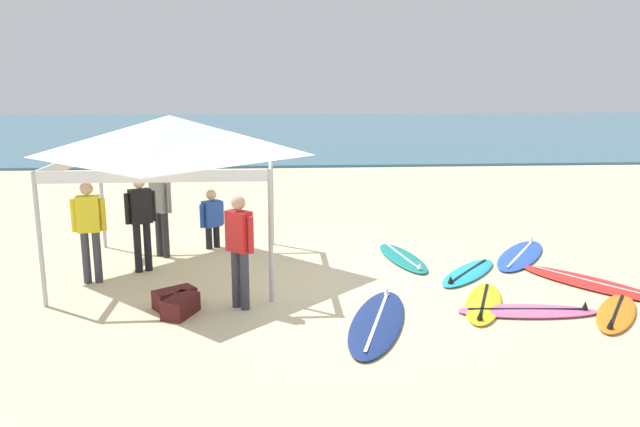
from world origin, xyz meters
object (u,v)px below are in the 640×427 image
surfboard_yellow (484,303)px  gear_bag_near_tent (181,306)px  surfboard_teal (403,258)px  person_yellow (89,225)px  surfboard_orange (616,313)px  person_red (239,244)px  person_black (141,217)px  surfboard_blue (521,255)px  surfboard_red (591,283)px  canopy_tent (171,136)px  person_grey (161,206)px  surfboard_cyan (468,273)px  surfboard_pink (528,311)px  gear_bag_by_pole (175,298)px  surfboard_navy (377,321)px  person_blue (212,216)px

surfboard_yellow → gear_bag_near_tent: (-4.51, -0.10, 0.10)m
surfboard_teal → person_yellow: bearing=-169.9°
surfboard_orange → person_red: 5.56m
person_black → gear_bag_near_tent: bearing=-66.3°
surfboard_yellow → surfboard_blue: (1.56, 2.52, -0.00)m
surfboard_red → surfboard_yellow: (-2.08, -0.80, 0.00)m
surfboard_teal → surfboard_yellow: size_ratio=1.08×
canopy_tent → person_yellow: size_ratio=2.05×
surfboard_orange → person_grey: person_grey is taller
surfboard_blue → person_yellow: person_yellow is taller
surfboard_teal → surfboard_orange: 3.94m
surfboard_cyan → person_red: (-3.88, -1.36, 0.95)m
surfboard_blue → surfboard_pink: same height
canopy_tent → surfboard_cyan: canopy_tent is taller
surfboard_blue → gear_bag_by_pole: size_ratio=3.99×
surfboard_cyan → person_grey: person_grey is taller
surfboard_orange → surfboard_navy: (-3.50, -0.08, -0.00)m
surfboard_orange → person_black: (-7.26, 2.64, 0.95)m
person_black → person_yellow: bearing=-141.0°
person_yellow → person_black: (0.72, 0.58, 0.00)m
surfboard_cyan → surfboard_navy: (-1.94, -2.12, -0.00)m
surfboard_pink → surfboard_teal: bearing=114.0°
surfboard_teal → canopy_tent: bearing=-174.7°
gear_bag_by_pole → surfboard_pink: bearing=-6.8°
surfboard_pink → person_blue: person_blue is taller
surfboard_teal → surfboard_orange: size_ratio=1.20×
surfboard_red → surfboard_teal: (-2.82, 1.69, 0.00)m
surfboard_blue → person_yellow: 7.88m
surfboard_yellow → surfboard_navy: same height
surfboard_red → surfboard_blue: 1.80m
surfboard_navy → surfboard_blue: (3.28, 3.14, 0.00)m
person_yellow → surfboard_cyan: bearing=-0.2°
surfboard_yellow → gear_bag_by_pole: (-4.64, 0.24, 0.10)m
person_grey → gear_bag_by_pole: (0.65, -2.78, -0.85)m
person_grey → gear_bag_near_tent: 3.34m
gear_bag_near_tent → surfboard_orange: bearing=-4.0°
surfboard_red → surfboard_cyan: bearing=159.4°
person_grey → person_black: same height
surfboard_red → person_grey: bearing=163.2°
surfboard_pink → gear_bag_near_tent: 5.05m
gear_bag_near_tent → gear_bag_by_pole: (-0.14, 0.35, 0.00)m
surfboard_blue → person_red: bearing=-155.5°
surfboard_navy → person_blue: (-2.68, 4.21, 0.62)m
person_blue → gear_bag_near_tent: bearing=-91.7°
surfboard_red → person_grey: (-7.38, 2.23, 0.95)m
surfboard_orange → surfboard_pink: 1.26m
surfboard_teal → person_black: person_black is taller
surfboard_red → surfboard_blue: (-0.52, 1.72, 0.00)m
surfboard_yellow → surfboard_blue: size_ratio=0.82×
gear_bag_near_tent → gear_bag_by_pole: same height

